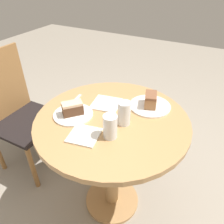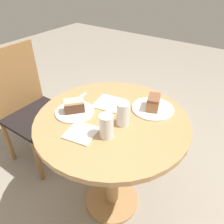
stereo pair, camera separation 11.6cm
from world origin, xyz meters
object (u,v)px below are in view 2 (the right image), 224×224
object	(u,v)px
plate_near	(75,112)
plate_far	(153,109)
glass_lemonade	(106,127)
cake_slice_far	(153,102)
cake_slice_near	(74,106)
glass_water	(123,115)
chair	(30,106)

from	to	relation	value
plate_near	plate_far	distance (m)	0.45
glass_lemonade	cake_slice_far	bearing A→B (deg)	-13.39
cake_slice_near	glass_water	size ratio (longest dim) A/B	0.96
chair	cake_slice_far	size ratio (longest dim) A/B	7.85
plate_far	cake_slice_far	size ratio (longest dim) A/B	1.96
chair	plate_far	world-z (taller)	chair
plate_far	glass_water	size ratio (longest dim) A/B	1.86
cake_slice_far	glass_water	bearing A→B (deg)	162.55
plate_near	plate_far	xyz separation A→B (m)	(0.28, -0.35, 0.00)
chair	glass_lemonade	world-z (taller)	chair
cake_slice_far	glass_water	xyz separation A→B (m)	(-0.22, 0.07, 0.01)
cake_slice_near	glass_water	distance (m)	0.29
plate_near	glass_lemonade	xyz separation A→B (m)	(-0.06, -0.27, 0.05)
chair	glass_water	xyz separation A→B (m)	(-0.06, -0.93, 0.33)
plate_near	glass_water	distance (m)	0.29
chair	glass_lemonade	xyz separation A→B (m)	(-0.19, -0.91, 0.33)
plate_far	glass_lemonade	distance (m)	0.35
plate_near	glass_water	bearing A→B (deg)	-76.94
chair	cake_slice_near	distance (m)	0.73
chair	cake_slice_far	xyz separation A→B (m)	(0.15, -0.99, 0.32)
plate_far	glass_lemonade	bearing A→B (deg)	166.61
cake_slice_near	glass_water	world-z (taller)	glass_water
chair	plate_far	xyz separation A→B (m)	(0.15, -0.99, 0.28)
plate_near	glass_water	xyz separation A→B (m)	(0.06, -0.28, 0.05)
plate_near	glass_water	world-z (taller)	glass_water
plate_far	cake_slice_far	world-z (taller)	cake_slice_far
plate_far	cake_slice_near	distance (m)	0.45
plate_near	plate_far	world-z (taller)	same
plate_near	cake_slice_near	bearing A→B (deg)	0.00
chair	cake_slice_far	world-z (taller)	chair
chair	glass_lemonade	distance (m)	0.99
glass_lemonade	chair	bearing A→B (deg)	78.40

